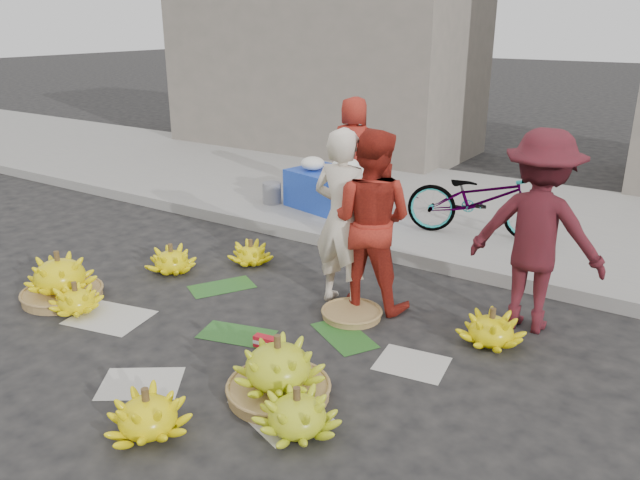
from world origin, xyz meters
The scene contains 23 objects.
ground centered at (0.00, 0.00, 0.00)m, with size 80.00×80.00×0.00m, color black.
curb centered at (0.00, 2.20, 0.07)m, with size 40.00×0.25×0.15m, color gray.
sidewalk centered at (0.00, 4.30, 0.06)m, with size 40.00×4.00×0.12m, color gray.
building_left centered at (-4.00, 7.20, 2.00)m, with size 6.00×3.00×4.00m, color gray.
newspaper_scatter centered at (0.00, -0.80, 0.00)m, with size 3.20×1.80×0.00m, color beige, non-canonical shape.
banana_leaves centered at (-0.10, 0.20, 0.00)m, with size 2.00×1.00×0.00m, color #1E531B, non-canonical shape.
banana_bunch_0 centered at (-2.02, -0.58, 0.22)m, with size 0.75×0.75×0.50m.
banana_bunch_1 centered at (-1.65, -0.69, 0.13)m, with size 0.61×0.61×0.31m.
banana_bunch_2 centered at (0.31, -1.58, 0.15)m, with size 0.66×0.66×0.35m.
banana_bunch_3 centered at (1.14, -1.02, 0.15)m, with size 0.63×0.63×0.35m.
banana_bunch_4 centered at (0.78, -0.75, 0.22)m, with size 0.79×0.79×0.50m.
banana_bunch_5 centered at (1.81, 0.86, 0.14)m, with size 0.55×0.55×0.33m.
banana_bunch_6 centered at (-1.63, 0.51, 0.14)m, with size 0.52×0.52×0.32m.
banana_bunch_7 centered at (-1.06, 1.17, 0.12)m, with size 0.49×0.49×0.29m.
basket_spare centered at (0.57, 0.65, 0.03)m, with size 0.54×0.54×0.06m, color olive.
incense_stack centered at (0.28, -0.24, 0.06)m, with size 0.25×0.08×0.10m, color #B0121E.
vendor_cream centered at (0.32, 0.88, 0.86)m, with size 0.63×0.41×1.71m, color beige.
vendor_red centered at (0.56, 0.97, 0.85)m, with size 0.83×0.65×1.71m, color #AC291A.
man_striped centered at (1.97, 1.38, 0.89)m, with size 1.15×0.66×1.78m, color maroon.
flower_table centered at (-1.21, 3.17, 0.42)m, with size 1.39×1.04×0.72m.
grey_bucket centered at (-2.11, 2.93, 0.27)m, with size 0.26×0.26×0.30m, color slate.
flower_vendor centered at (-1.24, 3.72, 0.86)m, with size 0.72×0.47×1.48m, color #AC291A.
bicycle centered at (0.84, 3.19, 0.58)m, with size 1.74×0.61×0.92m, color gray.
Camera 1 is at (3.19, -3.87, 2.63)m, focal length 35.00 mm.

